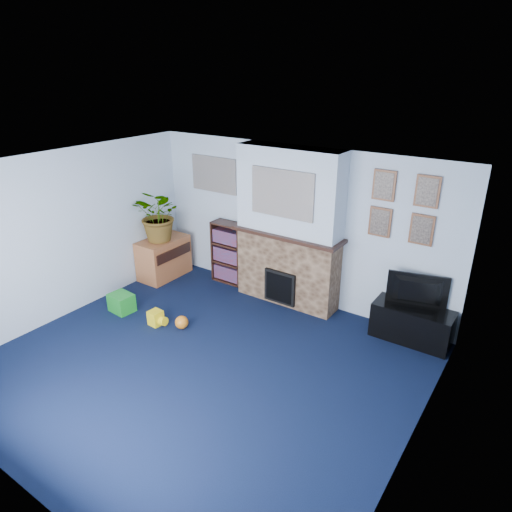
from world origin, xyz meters
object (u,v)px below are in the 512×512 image
Objects in this scene: tv_stand at (412,325)px; television at (417,292)px; bookshelf at (229,254)px; sideboard at (164,257)px.

television is at bearing 90.00° from tv_stand.
television is 3.13m from bookshelf.
bookshelf is (-3.12, 0.06, -0.21)m from television.
tv_stand is 0.98× the size of bookshelf.
bookshelf is 1.18× the size of sideboard.
bookshelf is at bearing 24.46° from sideboard.
bookshelf reaches higher than television.
television reaches higher than tv_stand.
bookshelf reaches higher than sideboard.
tv_stand is at bearing 5.59° from sideboard.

